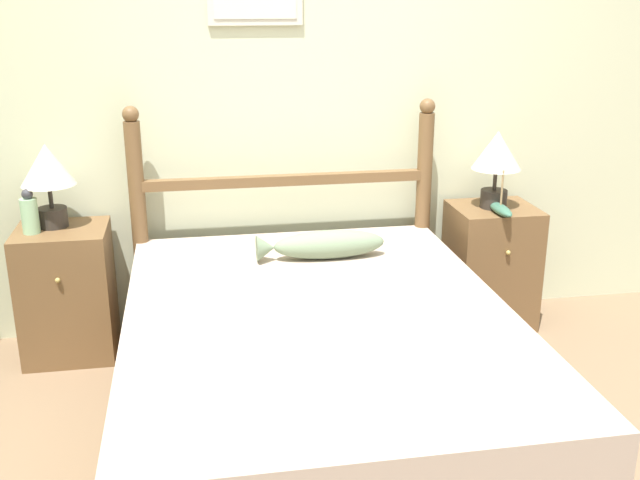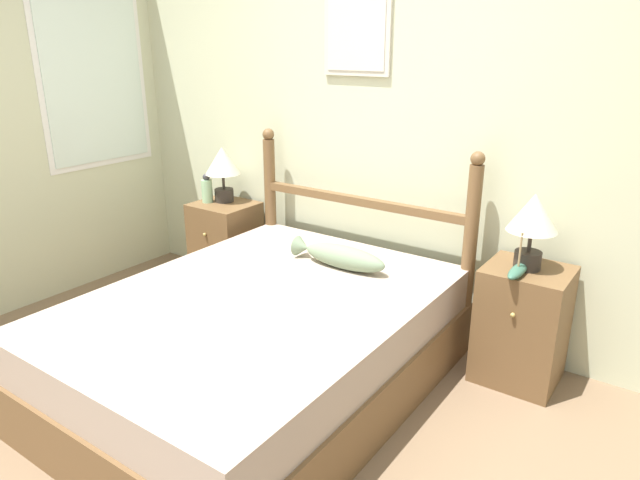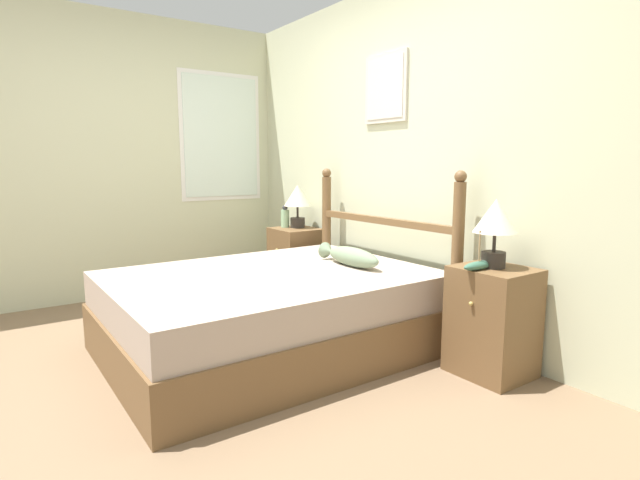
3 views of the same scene
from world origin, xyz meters
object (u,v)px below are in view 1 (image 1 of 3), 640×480
table_lamp_right (497,156)px  bottle (30,214)px  nightstand_right (490,265)px  fish_pillow (322,245)px  nightstand_left (67,292)px  table_lamp_left (47,171)px  model_boat (500,209)px  bed (319,371)px

table_lamp_right → bottle: size_ratio=1.88×
nightstand_right → fish_pillow: bearing=-162.4°
nightstand_right → table_lamp_right: 0.58m
nightstand_left → nightstand_right: same height
table_lamp_left → fish_pillow: size_ratio=0.67×
table_lamp_left → bottle: bearing=-134.7°
table_lamp_left → fish_pillow: table_lamp_left is taller
nightstand_left → model_boat: (2.12, -0.12, 0.34)m
bed → table_lamp_right: size_ratio=5.13×
table_lamp_left → bed: bearing=-39.7°
nightstand_right → bottle: size_ratio=3.05×
table_lamp_left → bottle: 0.21m
nightstand_left → table_lamp_right: table_lamp_right is taller
nightstand_right → table_lamp_right: (-0.01, -0.00, 0.58)m
bed → bottle: bottle is taller
nightstand_right → fish_pillow: size_ratio=1.08×
bottle → table_lamp_left: bearing=45.3°
table_lamp_left → table_lamp_right: bearing=-1.3°
nightstand_left → bed: bearing=-39.2°
bed → table_lamp_right: 1.51m
nightstand_left → table_lamp_right: (2.13, -0.00, 0.58)m
nightstand_right → model_boat: (-0.02, -0.12, 0.34)m
fish_pillow → bottle: bearing=168.6°
bed → fish_pillow: size_ratio=3.42×
nightstand_left → bottle: (-0.12, -0.04, 0.41)m
bed → model_boat: (1.05, 0.75, 0.40)m
bed → table_lamp_right: (1.06, 0.87, 0.64)m
nightstand_left → bottle: bearing=-161.1°
bottle → fish_pillow: bottle is taller
table_lamp_left → bottle: size_ratio=1.88×
table_lamp_left → nightstand_left: bearing=-52.4°
table_lamp_left → nightstand_right: bearing=-1.2°
nightstand_right → table_lamp_left: (-2.17, 0.04, 0.58)m
nightstand_left → fish_pillow: bearing=-14.3°
bed → nightstand_left: nightstand_left is taller
bed → nightstand_right: nightstand_right is taller
nightstand_right → bed: bearing=-140.8°
model_boat → bed: bearing=-144.3°
bottle → fish_pillow: 1.34m
model_boat → fish_pillow: bearing=-169.0°
nightstand_left → table_lamp_right: 2.21m
table_lamp_right → bottle: 2.25m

